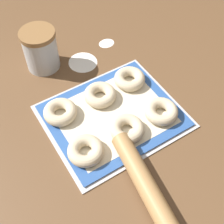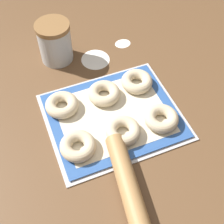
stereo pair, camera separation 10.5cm
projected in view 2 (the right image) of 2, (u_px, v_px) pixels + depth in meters
The scene contains 13 objects.
ground_plane at pixel (116, 122), 0.99m from camera, with size 2.80×2.80×0.00m, color brown.
baking_tray at pixel (112, 117), 1.00m from camera, with size 0.42×0.36×0.01m.
baking_mat at pixel (112, 116), 1.00m from camera, with size 0.40×0.33×0.00m.
bagel_front_left at pixel (78, 146), 0.91m from camera, with size 0.11×0.11×0.04m.
bagel_front_center at pixel (123, 131), 0.94m from camera, with size 0.11×0.11×0.04m.
bagel_front_right at pixel (161, 118), 0.97m from camera, with size 0.11×0.11×0.04m.
bagel_back_left at pixel (62, 105), 1.00m from camera, with size 0.11×0.11×0.04m.
bagel_back_center at pixel (104, 93), 1.03m from camera, with size 0.11×0.11×0.04m.
bagel_back_right at pixel (137, 82), 1.06m from camera, with size 0.11×0.11×0.04m.
flour_canister at pixel (55, 42), 1.11m from camera, with size 0.12×0.12×0.15m.
rolling_pin at pixel (129, 188), 0.83m from camera, with size 0.10×0.41×0.05m.
flour_patch_near at pixel (95, 59), 1.17m from camera, with size 0.11×0.11×0.00m.
flour_patch_far at pixel (123, 43), 1.22m from camera, with size 0.06×0.05×0.00m.
Camera 2 is at (-0.23, -0.53, 0.81)m, focal length 50.00 mm.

